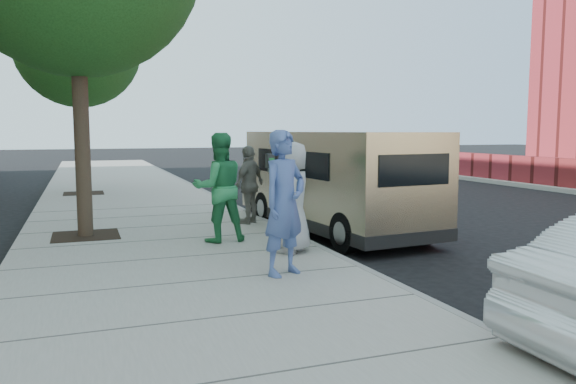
{
  "coord_description": "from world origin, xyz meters",
  "views": [
    {
      "loc": [
        -2.32,
        -8.65,
        2.12
      ],
      "look_at": [
        0.87,
        0.02,
        1.1
      ],
      "focal_mm": 35.0,
      "sensor_mm": 36.0,
      "label": 1
    }
  ],
  "objects_px": {
    "person_gray_shirt": "(293,197)",
    "tree_far": "(79,39)",
    "parking_meter": "(275,179)",
    "person_striped_polo": "(249,185)",
    "van": "(333,179)",
    "person_officer": "(284,203)",
    "person_green_shirt": "(219,188)"
  },
  "relations": [
    {
      "from": "person_gray_shirt",
      "to": "tree_far",
      "type": "bearing_deg",
      "value": -117.78
    },
    {
      "from": "parking_meter",
      "to": "person_striped_polo",
      "type": "relative_size",
      "value": 0.95
    },
    {
      "from": "person_gray_shirt",
      "to": "person_striped_polo",
      "type": "xyz_separation_m",
      "value": [
        0.14,
        2.98,
        -0.07
      ]
    },
    {
      "from": "van",
      "to": "person_gray_shirt",
      "type": "height_order",
      "value": "van"
    },
    {
      "from": "parking_meter",
      "to": "person_striped_polo",
      "type": "xyz_separation_m",
      "value": [
        0.17,
        2.15,
        -0.31
      ]
    },
    {
      "from": "person_striped_polo",
      "to": "parking_meter",
      "type": "bearing_deg",
      "value": 44.54
    },
    {
      "from": "van",
      "to": "person_striped_polo",
      "type": "bearing_deg",
      "value": 147.54
    },
    {
      "from": "person_gray_shirt",
      "to": "van",
      "type": "bearing_deg",
      "value": -172.76
    },
    {
      "from": "person_officer",
      "to": "person_gray_shirt",
      "type": "bearing_deg",
      "value": 38.34
    },
    {
      "from": "parking_meter",
      "to": "van",
      "type": "distance_m",
      "value": 2.21
    },
    {
      "from": "van",
      "to": "person_gray_shirt",
      "type": "relative_size",
      "value": 3.22
    },
    {
      "from": "person_green_shirt",
      "to": "person_gray_shirt",
      "type": "bearing_deg",
      "value": 124.1
    },
    {
      "from": "van",
      "to": "person_green_shirt",
      "type": "height_order",
      "value": "van"
    },
    {
      "from": "tree_far",
      "to": "person_green_shirt",
      "type": "distance_m",
      "value": 10.0
    },
    {
      "from": "tree_far",
      "to": "person_green_shirt",
      "type": "relative_size",
      "value": 3.37
    },
    {
      "from": "tree_far",
      "to": "van",
      "type": "height_order",
      "value": "tree_far"
    },
    {
      "from": "tree_far",
      "to": "parking_meter",
      "type": "bearing_deg",
      "value": -71.91
    },
    {
      "from": "tree_far",
      "to": "person_green_shirt",
      "type": "bearing_deg",
      "value": -76.32
    },
    {
      "from": "person_officer",
      "to": "person_green_shirt",
      "type": "height_order",
      "value": "person_officer"
    },
    {
      "from": "parking_meter",
      "to": "person_officer",
      "type": "bearing_deg",
      "value": -114.6
    },
    {
      "from": "tree_far",
      "to": "van",
      "type": "relative_size",
      "value": 1.13
    },
    {
      "from": "tree_far",
      "to": "van",
      "type": "xyz_separation_m",
      "value": [
        4.82,
        -8.09,
        -3.78
      ]
    },
    {
      "from": "van",
      "to": "person_green_shirt",
      "type": "bearing_deg",
      "value": -166.24
    },
    {
      "from": "parking_meter",
      "to": "person_gray_shirt",
      "type": "distance_m",
      "value": 0.86
    },
    {
      "from": "van",
      "to": "person_striped_polo",
      "type": "xyz_separation_m",
      "value": [
        -1.57,
        0.8,
        -0.13
      ]
    },
    {
      "from": "person_striped_polo",
      "to": "person_gray_shirt",
      "type": "bearing_deg",
      "value": 46.18
    },
    {
      "from": "person_green_shirt",
      "to": "person_gray_shirt",
      "type": "relative_size",
      "value": 1.08
    },
    {
      "from": "tree_far",
      "to": "person_green_shirt",
      "type": "xyz_separation_m",
      "value": [
        2.19,
        -9.0,
        -3.77
      ]
    },
    {
      "from": "person_officer",
      "to": "person_green_shirt",
      "type": "xyz_separation_m",
      "value": [
        -0.3,
        2.57,
        -0.02
      ]
    },
    {
      "from": "person_green_shirt",
      "to": "tree_far",
      "type": "bearing_deg",
      "value": -78.07
    },
    {
      "from": "tree_far",
      "to": "person_striped_polo",
      "type": "xyz_separation_m",
      "value": [
        3.25,
        -7.29,
        -3.91
      ]
    },
    {
      "from": "van",
      "to": "person_striped_polo",
      "type": "relative_size",
      "value": 3.49
    }
  ]
}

